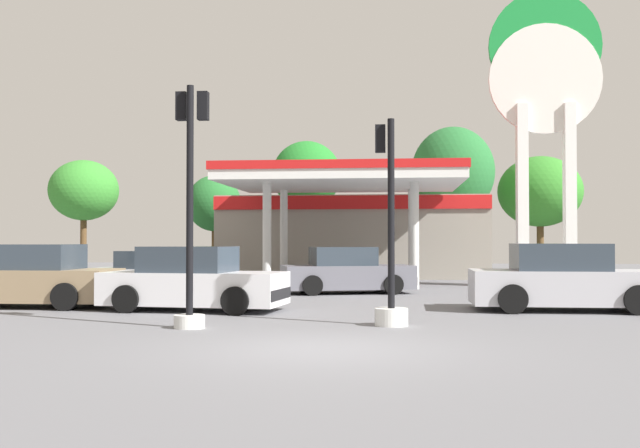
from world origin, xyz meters
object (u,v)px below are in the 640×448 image
car_5 (347,272)px  tree_0 (84,191)px  car_1 (29,279)px  tree_3 (453,172)px  car_4 (194,281)px  traffic_signal_0 (390,266)px  tree_4 (540,192)px  traffic_signal_1 (190,221)px  car_2 (148,275)px  car_0 (565,280)px  tree_1 (214,204)px  station_pole_sign (545,100)px  tree_2 (307,176)px

car_5 → tree_0: (-16.60, 17.61, 3.96)m
car_1 → tree_3: tree_3 is taller
tree_3 → car_4: bearing=-110.1°
traffic_signal_0 → tree_4: tree_4 is taller
traffic_signal_0 → traffic_signal_1: size_ratio=0.88×
car_1 → tree_0: size_ratio=0.71×
tree_4 → car_4: bearing=-118.1°
car_2 → traffic_signal_0: bearing=-45.3°
car_0 → tree_1: tree_1 is taller
car_5 → car_2: bearing=-167.6°
tree_3 → tree_4: tree_3 is taller
traffic_signal_0 → tree_4: 28.28m
car_0 → tree_1: (-14.68, 23.56, 3.12)m
station_pole_sign → traffic_signal_1: (-9.61, -13.95, -4.86)m
car_4 → car_5: 7.27m
car_2 → tree_2: (2.90, 18.25, 4.73)m
station_pole_sign → traffic_signal_1: 17.62m
car_0 → traffic_signal_0: size_ratio=1.10×
car_0 → traffic_signal_0: (-4.27, -3.67, 0.47)m
station_pole_sign → traffic_signal_0: station_pole_sign is taller
car_4 → traffic_signal_1: 3.95m
car_4 → traffic_signal_0: (4.86, -2.78, 0.50)m
tree_1 → tree_3: size_ratio=0.71×
car_5 → tree_1: bearing=116.3°
car_4 → tree_1: 25.27m
tree_2 → car_5: bearing=-78.8°
car_1 → tree_1: tree_1 is taller
station_pole_sign → car_5: size_ratio=2.42×
traffic_signal_0 → tree_2: size_ratio=0.58×
car_5 → tree_2: (-3.35, 16.87, 4.67)m
car_0 → tree_0: 32.44m
car_2 → traffic_signal_0: size_ratio=0.97×
car_2 → tree_4: bearing=50.4°
car_2 → tree_2: bearing=81.0°
station_pole_sign → car_1: (-15.07, -9.81, -6.24)m
tree_1 → tree_4: tree_4 is taller
car_4 → tree_2: tree_2 is taller
traffic_signal_0 → tree_0: 32.55m
car_4 → traffic_signal_0: 5.63m
car_4 → tree_0: bearing=118.8°
car_0 → tree_3: size_ratio=0.60×
car_0 → car_2: car_0 is taller
car_2 → car_4: 5.83m
car_4 → traffic_signal_0: bearing=-29.8°
station_pole_sign → car_2: station_pole_sign is taller
car_5 → tree_0: tree_0 is taller
car_2 → traffic_signal_0: (7.75, -7.85, 0.58)m
car_1 → traffic_signal_1: 6.99m
car_1 → tree_2: 23.66m
car_4 → tree_4: bearing=61.9°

